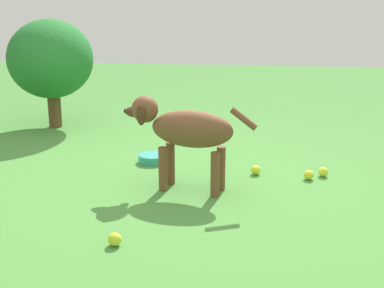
{
  "coord_description": "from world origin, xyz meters",
  "views": [
    {
      "loc": [
        3.08,
        0.44,
        1.1
      ],
      "look_at": [
        0.18,
        0.05,
        0.3
      ],
      "focal_mm": 46.1,
      "sensor_mm": 36.0,
      "label": 1
    }
  ],
  "objects_px": {
    "tennis_ball_1": "(323,172)",
    "water_bowl": "(153,158)",
    "dog": "(184,130)",
    "tennis_ball_0": "(256,170)",
    "tennis_ball_2": "(115,239)",
    "tennis_ball_3": "(309,175)"
  },
  "relations": [
    {
      "from": "tennis_ball_1",
      "to": "water_bowl",
      "type": "bearing_deg",
      "value": -97.69
    },
    {
      "from": "dog",
      "to": "tennis_ball_1",
      "type": "bearing_deg",
      "value": -146.91
    },
    {
      "from": "water_bowl",
      "to": "tennis_ball_0",
      "type": "bearing_deg",
      "value": 76.43
    },
    {
      "from": "tennis_ball_1",
      "to": "tennis_ball_2",
      "type": "relative_size",
      "value": 1.0
    },
    {
      "from": "dog",
      "to": "tennis_ball_1",
      "type": "height_order",
      "value": "dog"
    },
    {
      "from": "tennis_ball_3",
      "to": "water_bowl",
      "type": "bearing_deg",
      "value": -102.31
    },
    {
      "from": "dog",
      "to": "tennis_ball_0",
      "type": "relative_size",
      "value": 12.9
    },
    {
      "from": "water_bowl",
      "to": "tennis_ball_3",
      "type": "bearing_deg",
      "value": 77.69
    },
    {
      "from": "tennis_ball_1",
      "to": "water_bowl",
      "type": "distance_m",
      "value": 1.22
    },
    {
      "from": "tennis_ball_0",
      "to": "tennis_ball_3",
      "type": "bearing_deg",
      "value": 80.45
    },
    {
      "from": "tennis_ball_0",
      "to": "tennis_ball_3",
      "type": "xyz_separation_m",
      "value": [
        0.06,
        0.35,
        0.0
      ]
    },
    {
      "from": "dog",
      "to": "tennis_ball_2",
      "type": "height_order",
      "value": "dog"
    },
    {
      "from": "tennis_ball_0",
      "to": "tennis_ball_2",
      "type": "bearing_deg",
      "value": -29.79
    },
    {
      "from": "tennis_ball_0",
      "to": "tennis_ball_3",
      "type": "distance_m",
      "value": 0.36
    },
    {
      "from": "tennis_ball_0",
      "to": "tennis_ball_1",
      "type": "height_order",
      "value": "same"
    },
    {
      "from": "dog",
      "to": "tennis_ball_1",
      "type": "relative_size",
      "value": 12.9
    },
    {
      "from": "tennis_ball_3",
      "to": "water_bowl",
      "type": "relative_size",
      "value": 0.3
    },
    {
      "from": "dog",
      "to": "tennis_ball_0",
      "type": "xyz_separation_m",
      "value": [
        -0.34,
        0.44,
        -0.35
      ]
    },
    {
      "from": "tennis_ball_1",
      "to": "tennis_ball_2",
      "type": "bearing_deg",
      "value": -43.55
    },
    {
      "from": "water_bowl",
      "to": "tennis_ball_2",
      "type": "bearing_deg",
      "value": 4.13
    },
    {
      "from": "tennis_ball_3",
      "to": "tennis_ball_0",
      "type": "bearing_deg",
      "value": -99.55
    },
    {
      "from": "tennis_ball_0",
      "to": "dog",
      "type": "bearing_deg",
      "value": -52.32
    }
  ]
}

